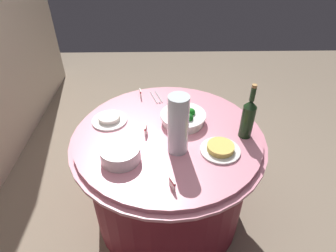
% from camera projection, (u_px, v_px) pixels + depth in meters
% --- Properties ---
extents(ground_plane, '(6.00, 6.00, 0.00)m').
position_uv_depth(ground_plane, '(168.00, 210.00, 2.13)').
color(ground_plane, gray).
extents(buffet_table, '(1.16, 1.16, 0.74)m').
position_uv_depth(buffet_table, '(168.00, 175.00, 1.90)').
color(buffet_table, maroon).
rests_on(buffet_table, ground_plane).
extents(broccoli_bowl, '(0.28, 0.28, 0.12)m').
position_uv_depth(broccoli_bowl, '(183.00, 116.00, 1.74)').
color(broccoli_bowl, white).
rests_on(broccoli_bowl, buffet_table).
extents(plate_stack, '(0.21, 0.21, 0.08)m').
position_uv_depth(plate_stack, '(120.00, 153.00, 1.48)').
color(plate_stack, white).
rests_on(plate_stack, buffet_table).
extents(wine_bottle, '(0.07, 0.07, 0.34)m').
position_uv_depth(wine_bottle, '(248.00, 117.00, 1.58)').
color(wine_bottle, '#183117').
rests_on(wine_bottle, buffet_table).
extents(decorative_fruit_vase, '(0.11, 0.11, 0.34)m').
position_uv_depth(decorative_fruit_vase, '(178.00, 126.00, 1.46)').
color(decorative_fruit_vase, silver).
rests_on(decorative_fruit_vase, buffet_table).
extents(serving_tongs, '(0.17, 0.09, 0.01)m').
position_uv_depth(serving_tongs, '(156.00, 97.00, 1.99)').
color(serving_tongs, silver).
rests_on(serving_tongs, buffet_table).
extents(food_plate_noodles, '(0.22, 0.22, 0.04)m').
position_uv_depth(food_plate_noodles, '(220.00, 149.00, 1.54)').
color(food_plate_noodles, white).
rests_on(food_plate_noodles, buffet_table).
extents(food_plate_rice, '(0.22, 0.22, 0.04)m').
position_uv_depth(food_plate_rice, '(109.00, 119.00, 1.76)').
color(food_plate_rice, white).
rests_on(food_plate_rice, buffet_table).
extents(label_placard_front, '(0.05, 0.01, 0.05)m').
position_uv_depth(label_placard_front, '(146.00, 130.00, 1.65)').
color(label_placard_front, white).
rests_on(label_placard_front, buffet_table).
extents(label_placard_mid, '(0.05, 0.03, 0.05)m').
position_uv_depth(label_placard_mid, '(172.00, 184.00, 1.33)').
color(label_placard_mid, white).
rests_on(label_placard_mid, buffet_table).
extents(label_placard_rear, '(0.05, 0.02, 0.05)m').
position_uv_depth(label_placard_rear, '(140.00, 93.00, 1.99)').
color(label_placard_rear, white).
rests_on(label_placard_rear, buffet_table).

